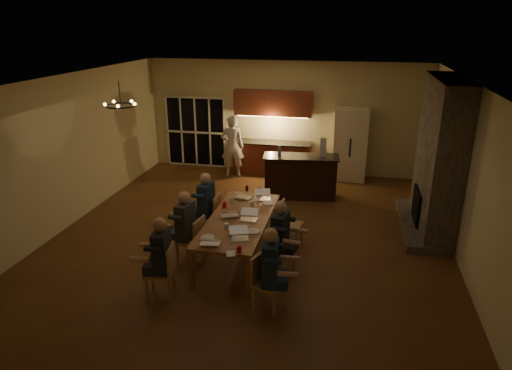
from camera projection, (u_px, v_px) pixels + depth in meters
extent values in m
plane|color=brown|center=(251.00, 236.00, 9.50)|extent=(9.00, 9.00, 0.00)
cube|color=beige|center=(285.00, 118.00, 13.11)|extent=(8.00, 0.04, 3.20)
cube|color=beige|center=(67.00, 151.00, 9.75)|extent=(0.04, 9.00, 3.20)
cube|color=beige|center=(469.00, 177.00, 8.17)|extent=(0.04, 9.00, 3.20)
cube|color=white|center=(250.00, 79.00, 8.40)|extent=(8.00, 9.00, 0.04)
cube|color=black|center=(196.00, 132.00, 13.78)|extent=(1.86, 0.08, 2.10)
cube|color=#6A6053|center=(439.00, 157.00, 9.33)|extent=(0.58, 2.50, 3.20)
cube|color=#EFE4C8|center=(350.00, 145.00, 12.60)|extent=(0.90, 0.68, 2.00)
cube|color=#A46841|center=(239.00, 236.00, 8.67)|extent=(1.10, 2.74, 0.75)
cube|color=black|center=(300.00, 177.00, 11.44)|extent=(1.92, 0.89, 1.08)
imported|color=silver|center=(232.00, 146.00, 12.85)|extent=(0.71, 0.53, 1.77)
torus|color=black|center=(121.00, 106.00, 8.47)|extent=(0.59, 0.59, 0.03)
cylinder|color=silver|center=(226.00, 226.00, 8.10)|extent=(0.09, 0.09, 0.10)
cylinder|color=silver|center=(252.00, 204.00, 9.07)|extent=(0.08, 0.08, 0.10)
cylinder|color=silver|center=(232.00, 200.00, 9.27)|extent=(0.08, 0.08, 0.10)
cylinder|color=red|center=(239.00, 249.00, 7.26)|extent=(0.08, 0.08, 0.12)
cylinder|color=red|center=(224.00, 205.00, 9.00)|extent=(0.08, 0.08, 0.12)
cylinder|color=red|center=(260.00, 190.00, 9.81)|extent=(0.10, 0.10, 0.12)
cylinder|color=#B2B2B7|center=(230.00, 232.00, 7.84)|extent=(0.07, 0.07, 0.12)
cylinder|color=#3F0F0C|center=(247.00, 188.00, 9.87)|extent=(0.06, 0.06, 0.12)
cylinder|color=silver|center=(253.00, 231.00, 7.99)|extent=(0.24, 0.24, 0.02)
cylinder|color=silver|center=(208.00, 238.00, 7.76)|extent=(0.24, 0.24, 0.02)
cylinder|color=silver|center=(267.00, 203.00, 9.21)|extent=(0.22, 0.22, 0.02)
cube|color=white|center=(231.00, 254.00, 7.23)|extent=(0.20, 0.23, 0.01)
cylinder|color=#99999E|center=(280.00, 150.00, 11.34)|extent=(0.09, 0.09, 0.24)
cube|color=silver|center=(323.00, 147.00, 11.19)|extent=(0.14, 0.14, 0.45)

